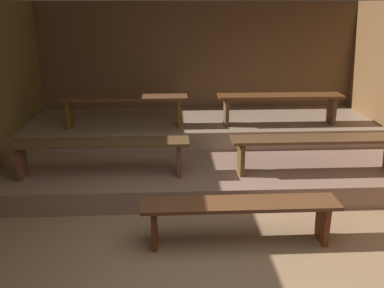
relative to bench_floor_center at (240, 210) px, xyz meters
The scene contains 9 objects.
ground 1.42m from the bench_floor_center, 97.74° to the left, with size 5.95×4.87×0.08m, color #917051.
wall_back 3.51m from the bench_floor_center, 93.08° to the left, with size 5.95×0.06×2.25m, color brown.
platform_lower 2.02m from the bench_floor_center, 95.26° to the left, with size 5.15×2.78×0.27m, color #8A6857.
platform_middle 2.65m from the bench_floor_center, 93.99° to the left, with size 5.15×1.50×0.27m, color #8D735D.
bench_floor_center is the anchor object (origin of this frame).
bench_lower_left 1.86m from the bench_floor_center, 143.26° to the left, with size 2.08×0.33×0.44m.
bench_lower_right 1.58m from the bench_floor_center, 44.87° to the left, with size 2.08×0.33×0.44m.
bench_middle_left 2.68m from the bench_floor_center, 119.64° to the left, with size 1.79×0.33×0.44m.
bench_middle_right 2.52m from the bench_floor_center, 67.82° to the left, with size 1.79×0.33×0.44m.
Camera 1 is at (-0.45, -2.81, 2.21)m, focal length 38.83 mm.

